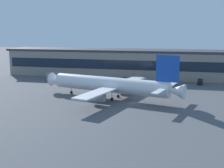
# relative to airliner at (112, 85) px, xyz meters

# --- Properties ---
(ground_plane) EXTENTS (600.00, 600.00, 0.00)m
(ground_plane) POSITION_rel_airliner_xyz_m (9.58, -4.46, -5.43)
(ground_plane) COLOR #4C4F54
(terminal_building) EXTENTS (167.59, 20.22, 15.44)m
(terminal_building) POSITION_rel_airliner_xyz_m (9.58, 55.65, 2.32)
(terminal_building) COLOR gray
(terminal_building) RESTS_ON ground_plane
(airliner) EXTENTS (57.30, 49.04, 17.90)m
(airliner) POSITION_rel_airliner_xyz_m (0.00, 0.00, 0.00)
(airliner) COLOR white
(airliner) RESTS_ON ground_plane
(crew_van) EXTENTS (2.74, 5.40, 2.55)m
(crew_van) POSITION_rel_airliner_xyz_m (35.16, 39.14, -3.97)
(crew_van) COLOR black
(crew_van) RESTS_ON ground_plane
(stair_truck) EXTENTS (6.28, 5.44, 3.55)m
(stair_truck) POSITION_rel_airliner_xyz_m (21.59, 34.48, -3.45)
(stair_truck) COLOR yellow
(stair_truck) RESTS_ON ground_plane
(catering_truck) EXTENTS (6.93, 6.92, 4.15)m
(catering_truck) POSITION_rel_airliner_xyz_m (-39.89, 34.08, -3.14)
(catering_truck) COLOR gray
(catering_truck) RESTS_ON ground_plane
(belt_loader) EXTENTS (2.41, 6.51, 1.95)m
(belt_loader) POSITION_rel_airliner_xyz_m (-3.13, 38.57, -4.28)
(belt_loader) COLOR black
(belt_loader) RESTS_ON ground_plane
(fuel_truck) EXTENTS (6.98, 8.55, 3.35)m
(fuel_truck) POSITION_rel_airliner_xyz_m (6.70, 34.94, -3.55)
(fuel_truck) COLOR gray
(fuel_truck) RESTS_ON ground_plane
(traffic_cone_0) EXTENTS (0.55, 0.55, 0.68)m
(traffic_cone_0) POSITION_rel_airliner_xyz_m (27.45, -14.92, -5.09)
(traffic_cone_0) COLOR #F2590C
(traffic_cone_0) RESTS_ON ground_plane
(traffic_cone_1) EXTENTS (0.44, 0.44, 0.55)m
(traffic_cone_1) POSITION_rel_airliner_xyz_m (4.53, -15.23, -5.15)
(traffic_cone_1) COLOR #F2590C
(traffic_cone_1) RESTS_ON ground_plane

